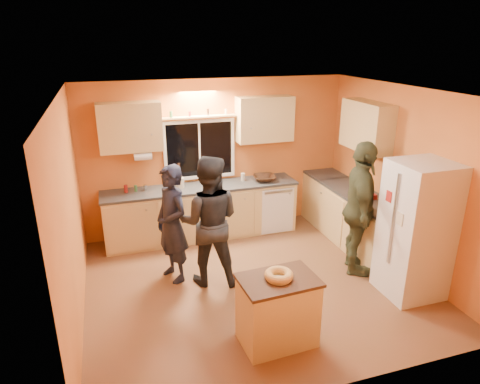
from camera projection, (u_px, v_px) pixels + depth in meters
name	position (u px, v px, depth m)	size (l,w,h in m)	color
ground	(255.00, 283.00, 5.94)	(4.50, 4.50, 0.00)	brown
room_shell	(255.00, 163.00, 5.79)	(4.54, 4.04, 2.61)	orange
back_counter	(223.00, 209.00, 7.31)	(4.23, 0.62, 0.90)	#D6BA70
right_counter	(360.00, 222.00, 6.79)	(0.62, 1.84, 0.90)	#D6BA70
refrigerator	(416.00, 230.00, 5.45)	(0.72, 0.70, 1.80)	silver
island	(278.00, 310.00, 4.67)	(0.86, 0.61, 0.80)	#D6BA70
bundt_pastry	(279.00, 275.00, 4.52)	(0.31, 0.31, 0.09)	tan
person_left	(172.00, 224.00, 5.80)	(0.60, 0.40, 1.66)	black
person_center	(209.00, 221.00, 5.71)	(0.88, 0.68, 1.81)	black
person_right	(360.00, 209.00, 5.95)	(1.13, 0.47, 1.93)	#3A3E27
mixing_bowl	(264.00, 178.00, 7.31)	(0.38, 0.38, 0.09)	#331A11
utensil_crock	(180.00, 183.00, 6.96)	(0.14, 0.14, 0.17)	beige
potted_plant	(396.00, 204.00, 5.86)	(0.29, 0.25, 0.32)	gray
red_box	(371.00, 197.00, 6.50)	(0.16, 0.12, 0.07)	maroon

